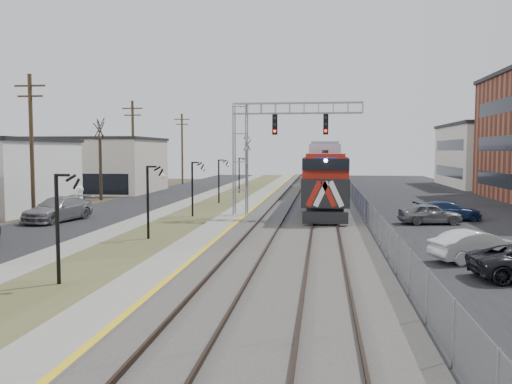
# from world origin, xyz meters

# --- Properties ---
(street_west) EXTENTS (7.00, 120.00, 0.04)m
(street_west) POSITION_xyz_m (-11.50, 35.00, 0.02)
(street_west) COLOR black
(street_west) RESTS_ON ground
(sidewalk) EXTENTS (2.00, 120.00, 0.08)m
(sidewalk) POSITION_xyz_m (-7.00, 35.00, 0.04)
(sidewalk) COLOR gray
(sidewalk) RESTS_ON ground
(grass_median) EXTENTS (4.00, 120.00, 0.06)m
(grass_median) POSITION_xyz_m (-4.00, 35.00, 0.03)
(grass_median) COLOR #4B542C
(grass_median) RESTS_ON ground
(platform) EXTENTS (2.00, 120.00, 0.24)m
(platform) POSITION_xyz_m (-1.00, 35.00, 0.12)
(platform) COLOR gray
(platform) RESTS_ON ground
(ballast_bed) EXTENTS (8.00, 120.00, 0.20)m
(ballast_bed) POSITION_xyz_m (4.00, 35.00, 0.10)
(ballast_bed) COLOR #595651
(ballast_bed) RESTS_ON ground
(parking_lot) EXTENTS (16.00, 120.00, 0.04)m
(parking_lot) POSITION_xyz_m (16.00, 35.00, 0.02)
(parking_lot) COLOR black
(parking_lot) RESTS_ON ground
(platform_edge) EXTENTS (0.24, 120.00, 0.01)m
(platform_edge) POSITION_xyz_m (-0.12, 35.00, 0.24)
(platform_edge) COLOR gold
(platform_edge) RESTS_ON platform
(track_near) EXTENTS (1.58, 120.00, 0.15)m
(track_near) POSITION_xyz_m (2.00, 35.00, 0.28)
(track_near) COLOR #2D2119
(track_near) RESTS_ON ballast_bed
(track_far) EXTENTS (1.58, 120.00, 0.15)m
(track_far) POSITION_xyz_m (5.50, 35.00, 0.28)
(track_far) COLOR #2D2119
(track_far) RESTS_ON ballast_bed
(train) EXTENTS (3.00, 85.85, 5.33)m
(train) POSITION_xyz_m (5.50, 67.63, 2.92)
(train) COLOR #1639B4
(train) RESTS_ON ground
(signal_gantry) EXTENTS (9.00, 1.07, 8.15)m
(signal_gantry) POSITION_xyz_m (1.22, 27.99, 5.59)
(signal_gantry) COLOR gray
(signal_gantry) RESTS_ON ground
(lampposts) EXTENTS (0.14, 62.14, 4.00)m
(lampposts) POSITION_xyz_m (-4.00, 18.29, 2.00)
(lampposts) COLOR black
(lampposts) RESTS_ON ground
(utility_poles) EXTENTS (0.28, 80.28, 10.00)m
(utility_poles) POSITION_xyz_m (-14.50, 25.00, 5.00)
(utility_poles) COLOR #4C3823
(utility_poles) RESTS_ON ground
(fence) EXTENTS (0.04, 120.00, 1.60)m
(fence) POSITION_xyz_m (8.20, 35.00, 0.80)
(fence) COLOR gray
(fence) RESTS_ON ground
(bare_trees) EXTENTS (12.30, 42.30, 5.95)m
(bare_trees) POSITION_xyz_m (-12.66, 38.91, 2.70)
(bare_trees) COLOR #382D23
(bare_trees) RESTS_ON ground
(car_lot_b) EXTENTS (4.30, 2.82, 1.34)m
(car_lot_b) POSITION_xyz_m (11.96, 14.00, 0.67)
(car_lot_b) COLOR silver
(car_lot_b) RESTS_ON ground
(car_lot_d) EXTENTS (4.66, 2.36, 1.30)m
(car_lot_d) POSITION_xyz_m (13.86, 28.13, 0.65)
(car_lot_d) COLOR #16284E
(car_lot_d) RESTS_ON ground
(car_lot_e) EXTENTS (4.19, 2.17, 1.36)m
(car_lot_e) POSITION_xyz_m (12.28, 26.03, 0.68)
(car_lot_e) COLOR slate
(car_lot_e) RESTS_ON ground
(car_street_b) EXTENTS (3.37, 5.99, 1.64)m
(car_street_b) POSITION_xyz_m (-12.43, 24.42, 0.82)
(car_street_b) COLOR slate
(car_street_b) RESTS_ON ground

